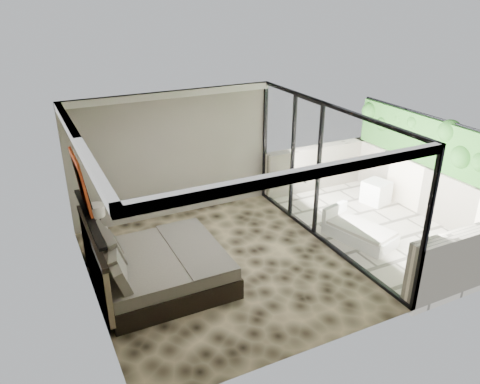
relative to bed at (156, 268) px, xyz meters
name	(u,v)px	position (x,y,z in m)	size (l,w,h in m)	color
floor	(222,267)	(1.23, 0.01, -0.35)	(5.00, 5.00, 0.00)	black
ceiling	(219,120)	(1.23, 0.01, 2.44)	(4.50, 5.00, 0.02)	silver
back_wall	(174,155)	(1.23, 2.50, 1.05)	(4.50, 0.02, 2.80)	gray
left_wall	(87,226)	(-1.01, 0.01, 1.05)	(0.02, 5.00, 2.80)	gray
glass_wall	(327,177)	(3.48, 0.01, 1.05)	(0.08, 5.00, 2.80)	white
terrace_slab	(379,228)	(4.98, 0.01, -0.41)	(3.00, 5.00, 0.12)	beige
parapet_far	(429,191)	(6.33, 0.01, 0.20)	(0.30, 5.00, 1.10)	beige
foliage_hedge	(437,144)	(6.33, 0.01, 1.30)	(0.36, 4.60, 1.10)	#2F6920
picture_ledge	(89,216)	(-0.95, 0.11, 1.15)	(0.12, 2.20, 0.05)	black
bed	(156,268)	(0.00, 0.00, 0.00)	(2.19, 2.12, 1.21)	black
nightstand	(98,247)	(-0.74, 1.32, -0.11)	(0.49, 0.49, 0.49)	black
table_lamp	(97,215)	(-0.68, 1.36, 0.54)	(0.32, 0.32, 0.58)	black
abstract_canvas	(81,182)	(-0.97, 0.41, 1.62)	(0.04, 0.90, 0.90)	#B5230F
framed_print	(84,187)	(-0.91, 0.52, 1.47)	(0.03, 0.50, 0.60)	black
ottoman	(376,192)	(5.68, 0.96, -0.09)	(0.54, 0.54, 0.54)	white
lounger	(358,232)	(4.15, -0.25, -0.18)	(1.05, 1.55, 0.55)	white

